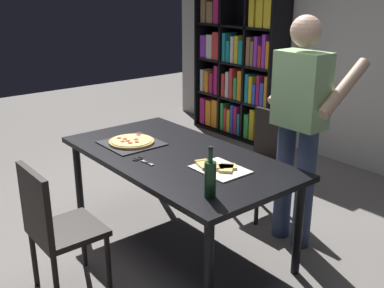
{
  "coord_description": "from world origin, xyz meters",
  "views": [
    {
      "loc": [
        2.56,
        -1.93,
        1.94
      ],
      "look_at": [
        0.0,
        0.15,
        0.8
      ],
      "focal_mm": 43.1,
      "sensor_mm": 36.0,
      "label": 1
    }
  ],
  "objects_px": {
    "bookshelf": "(239,67)",
    "kitchen_scissors": "(141,160)",
    "pepperoni_pizza_on_tray": "(132,142)",
    "wine_bottle": "(210,178)",
    "dining_table": "(176,163)",
    "chair_far_side": "(264,156)",
    "person_serving_pizza": "(300,120)",
    "chair_near_camera": "(54,223)"
  },
  "relations": [
    {
      "from": "bookshelf",
      "to": "kitchen_scissors",
      "type": "xyz_separation_m",
      "value": [
        1.69,
        -2.64,
        -0.16
      ]
    },
    {
      "from": "pepperoni_pizza_on_tray",
      "to": "wine_bottle",
      "type": "xyz_separation_m",
      "value": [
        1.12,
        -0.15,
        0.1
      ]
    },
    {
      "from": "wine_bottle",
      "to": "dining_table",
      "type": "bearing_deg",
      "value": 158.09
    },
    {
      "from": "dining_table",
      "to": "kitchen_scissors",
      "type": "height_order",
      "value": "kitchen_scissors"
    },
    {
      "from": "wine_bottle",
      "to": "bookshelf",
      "type": "bearing_deg",
      "value": 132.73
    },
    {
      "from": "chair_far_side",
      "to": "kitchen_scissors",
      "type": "xyz_separation_m",
      "value": [
        -0.05,
        -1.25,
        0.24
      ]
    },
    {
      "from": "person_serving_pizza",
      "to": "kitchen_scissors",
      "type": "height_order",
      "value": "person_serving_pizza"
    },
    {
      "from": "chair_far_side",
      "to": "pepperoni_pizza_on_tray",
      "type": "distance_m",
      "value": 1.21
    },
    {
      "from": "dining_table",
      "to": "kitchen_scissors",
      "type": "distance_m",
      "value": 0.29
    },
    {
      "from": "chair_near_camera",
      "to": "pepperoni_pizza_on_tray",
      "type": "relative_size",
      "value": 2.15
    },
    {
      "from": "dining_table",
      "to": "kitchen_scissors",
      "type": "xyz_separation_m",
      "value": [
        -0.05,
        -0.27,
        0.07
      ]
    },
    {
      "from": "dining_table",
      "to": "bookshelf",
      "type": "distance_m",
      "value": 2.95
    },
    {
      "from": "dining_table",
      "to": "chair_near_camera",
      "type": "xyz_separation_m",
      "value": [
        -0.0,
        -0.98,
        -0.17
      ]
    },
    {
      "from": "chair_far_side",
      "to": "pepperoni_pizza_on_tray",
      "type": "height_order",
      "value": "chair_far_side"
    },
    {
      "from": "chair_far_side",
      "to": "dining_table",
      "type": "bearing_deg",
      "value": -90.0
    },
    {
      "from": "pepperoni_pizza_on_tray",
      "to": "kitchen_scissors",
      "type": "xyz_separation_m",
      "value": [
        0.36,
        -0.15,
        -0.01
      ]
    },
    {
      "from": "chair_far_side",
      "to": "bookshelf",
      "type": "xyz_separation_m",
      "value": [
        -1.75,
        1.39,
        0.41
      ]
    },
    {
      "from": "chair_near_camera",
      "to": "person_serving_pizza",
      "type": "distance_m",
      "value": 1.87
    },
    {
      "from": "chair_near_camera",
      "to": "pepperoni_pizza_on_tray",
      "type": "distance_m",
      "value": 0.98
    },
    {
      "from": "bookshelf",
      "to": "person_serving_pizza",
      "type": "height_order",
      "value": "bookshelf"
    },
    {
      "from": "dining_table",
      "to": "kitchen_scissors",
      "type": "bearing_deg",
      "value": -100.74
    },
    {
      "from": "chair_near_camera",
      "to": "chair_far_side",
      "type": "relative_size",
      "value": 1.0
    },
    {
      "from": "pepperoni_pizza_on_tray",
      "to": "kitchen_scissors",
      "type": "distance_m",
      "value": 0.39
    },
    {
      "from": "dining_table",
      "to": "chair_near_camera",
      "type": "bearing_deg",
      "value": -90.0
    },
    {
      "from": "dining_table",
      "to": "chair_far_side",
      "type": "height_order",
      "value": "chair_far_side"
    },
    {
      "from": "chair_near_camera",
      "to": "kitchen_scissors",
      "type": "height_order",
      "value": "chair_near_camera"
    },
    {
      "from": "bookshelf",
      "to": "kitchen_scissors",
      "type": "distance_m",
      "value": 3.14
    },
    {
      "from": "bookshelf",
      "to": "kitchen_scissors",
      "type": "height_order",
      "value": "bookshelf"
    },
    {
      "from": "person_serving_pizza",
      "to": "pepperoni_pizza_on_tray",
      "type": "height_order",
      "value": "person_serving_pizza"
    },
    {
      "from": "dining_table",
      "to": "chair_far_side",
      "type": "relative_size",
      "value": 2.05
    },
    {
      "from": "pepperoni_pizza_on_tray",
      "to": "kitchen_scissors",
      "type": "bearing_deg",
      "value": -21.92
    },
    {
      "from": "bookshelf",
      "to": "wine_bottle",
      "type": "height_order",
      "value": "bookshelf"
    },
    {
      "from": "chair_far_side",
      "to": "kitchen_scissors",
      "type": "height_order",
      "value": "chair_far_side"
    },
    {
      "from": "chair_near_camera",
      "to": "wine_bottle",
      "type": "relative_size",
      "value": 2.85
    },
    {
      "from": "chair_far_side",
      "to": "chair_near_camera",
      "type": "bearing_deg",
      "value": -90.0
    },
    {
      "from": "bookshelf",
      "to": "dining_table",
      "type": "bearing_deg",
      "value": -53.59
    },
    {
      "from": "chair_near_camera",
      "to": "person_serving_pizza",
      "type": "xyz_separation_m",
      "value": [
        0.53,
        1.73,
        0.49
      ]
    },
    {
      "from": "chair_near_camera",
      "to": "chair_far_side",
      "type": "xyz_separation_m",
      "value": [
        0.0,
        1.95,
        0.0
      ]
    },
    {
      "from": "wine_bottle",
      "to": "person_serving_pizza",
      "type": "bearing_deg",
      "value": 99.65
    },
    {
      "from": "bookshelf",
      "to": "pepperoni_pizza_on_tray",
      "type": "bearing_deg",
      "value": -61.96
    },
    {
      "from": "dining_table",
      "to": "person_serving_pizza",
      "type": "distance_m",
      "value": 0.97
    },
    {
      "from": "bookshelf",
      "to": "kitchen_scissors",
      "type": "relative_size",
      "value": 10.0
    }
  ]
}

